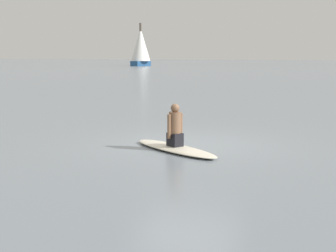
{
  "coord_description": "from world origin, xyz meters",
  "views": [
    {
      "loc": [
        10.76,
        4.34,
        2.14
      ],
      "look_at": [
        1.22,
        0.03,
        0.6
      ],
      "focal_mm": 51.82,
      "sensor_mm": 36.0,
      "label": 1
    }
  ],
  "objects": [
    {
      "name": "sailboat_near_left",
      "position": [
        -74.21,
        -39.91,
        3.88
      ],
      "size": [
        5.43,
        3.9,
        8.27
      ],
      "rotation": [
        0.0,
        0.0,
        -0.04
      ],
      "color": "navy",
      "rests_on": "ground"
    },
    {
      "name": "surfboard",
      "position": [
        0.91,
        0.06,
        0.05
      ],
      "size": [
        1.89,
        2.71,
        0.11
      ],
      "primitive_type": "ellipsoid",
      "rotation": [
        0.0,
        0.0,
        1.07
      ],
      "color": "silver",
      "rests_on": "ground"
    },
    {
      "name": "ground_plane",
      "position": [
        0.0,
        0.0,
        0.0
      ],
      "size": [
        400.0,
        400.0,
        0.0
      ],
      "primitive_type": "plane",
      "color": "gray"
    },
    {
      "name": "person_paddler",
      "position": [
        0.91,
        0.06,
        0.54
      ],
      "size": [
        0.4,
        0.4,
        0.96
      ],
      "rotation": [
        0.0,
        0.0,
        1.07
      ],
      "color": "black",
      "rests_on": "surfboard"
    }
  ]
}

